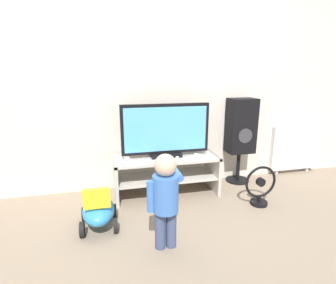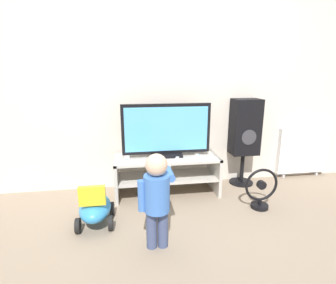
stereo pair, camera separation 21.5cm
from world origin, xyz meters
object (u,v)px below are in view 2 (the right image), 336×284
at_px(game_console, 127,157).
at_px(television, 166,131).
at_px(remote_primary, 199,156).
at_px(remote_secondary, 177,159).
at_px(speaker_tower, 245,129).
at_px(floor_fan, 261,190).
at_px(ride_on_toy, 95,208).
at_px(child, 157,193).
at_px(radiator, 303,151).

bearing_deg(game_console, television, 3.21).
relative_size(remote_primary, remote_secondary, 1.00).
relative_size(speaker_tower, floor_fan, 2.47).
relative_size(television, ride_on_toy, 2.10).
distance_m(remote_secondary, child, 0.90).
xyz_separation_m(television, floor_fan, (0.94, -0.54, -0.57)).
bearing_deg(ride_on_toy, remote_primary, 22.95).
height_order(remote_secondary, floor_fan, remote_secondary).
height_order(television, speaker_tower, speaker_tower).
height_order(remote_primary, ride_on_toy, remote_primary).
xyz_separation_m(television, speaker_tower, (1.02, 0.12, -0.04)).
bearing_deg(remote_primary, child, -123.58).
xyz_separation_m(remote_secondary, floor_fan, (0.85, -0.37, -0.27)).
relative_size(television, radiator, 1.41).
height_order(game_console, remote_primary, game_console).
relative_size(television, game_console, 5.60).
bearing_deg(floor_fan, television, 150.18).
xyz_separation_m(television, ride_on_toy, (-0.78, -0.58, -0.60)).
distance_m(child, floor_fan, 1.29).
height_order(game_console, radiator, radiator).
distance_m(floor_fan, radiator, 1.28).
distance_m(remote_secondary, speaker_tower, 1.01).
bearing_deg(radiator, speaker_tower, -173.65).
xyz_separation_m(remote_primary, floor_fan, (0.56, -0.44, -0.27)).
height_order(remote_secondary, ride_on_toy, remote_secondary).
bearing_deg(game_console, remote_primary, -4.64).
xyz_separation_m(game_console, remote_primary, (0.84, -0.07, -0.01)).
distance_m(television, floor_fan, 1.22).
distance_m(remote_primary, remote_secondary, 0.30).
distance_m(television, speaker_tower, 1.03).
bearing_deg(television, floor_fan, -29.82).
bearing_deg(television, ride_on_toy, -143.16).
xyz_separation_m(child, radiator, (2.18, 1.24, -0.10)).
bearing_deg(remote_primary, game_console, 175.36).
bearing_deg(radiator, television, -173.35).
xyz_separation_m(television, radiator, (1.95, 0.23, -0.39)).
height_order(remote_primary, child, child).
xyz_separation_m(television, child, (-0.23, -1.01, -0.29)).
relative_size(floor_fan, radiator, 0.62).
height_order(game_console, speaker_tower, speaker_tower).
distance_m(game_console, child, 1.01).
height_order(speaker_tower, floor_fan, speaker_tower).
bearing_deg(speaker_tower, child, -137.90).
bearing_deg(remote_secondary, remote_primary, 14.10).
bearing_deg(floor_fan, ride_on_toy, -178.49).
height_order(television, child, television).
distance_m(game_console, ride_on_toy, 0.71).
xyz_separation_m(television, remote_primary, (0.38, -0.09, -0.29)).
distance_m(floor_fan, ride_on_toy, 1.72).
xyz_separation_m(game_console, floor_fan, (1.40, -0.51, -0.28)).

